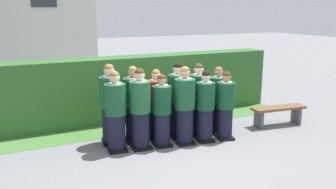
# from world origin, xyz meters

# --- Properties ---
(ground_plane) EXTENTS (60.00, 60.00, 0.00)m
(ground_plane) POSITION_xyz_m (0.00, 0.00, 0.00)
(ground_plane) COLOR slate
(student_front_row_0) EXTENTS (0.44, 0.55, 1.66)m
(student_front_row_0) POSITION_xyz_m (-1.18, 0.20, 0.79)
(student_front_row_0) COLOR black
(student_front_row_0) RESTS_ON ground
(student_front_row_1) EXTENTS (0.44, 0.55, 1.69)m
(student_front_row_1) POSITION_xyz_m (-0.69, 0.12, 0.80)
(student_front_row_1) COLOR black
(student_front_row_1) RESTS_ON ground
(student_front_row_2) EXTENTS (0.41, 0.48, 1.55)m
(student_front_row_2) POSITION_xyz_m (-0.23, 0.04, 0.73)
(student_front_row_2) COLOR black
(student_front_row_2) RESTS_ON ground
(student_front_row_3) EXTENTS (0.45, 0.56, 1.68)m
(student_front_row_3) POSITION_xyz_m (0.26, -0.04, 0.80)
(student_front_row_3) COLOR black
(student_front_row_3) RESTS_ON ground
(student_front_row_4) EXTENTS (0.45, 0.53, 1.56)m
(student_front_row_4) POSITION_xyz_m (0.74, -0.11, 0.74)
(student_front_row_4) COLOR black
(student_front_row_4) RESTS_ON ground
(student_front_row_5) EXTENTS (0.44, 0.50, 1.53)m
(student_front_row_5) POSITION_xyz_m (1.21, -0.18, 0.73)
(student_front_row_5) COLOR black
(student_front_row_5) RESTS_ON ground
(student_rear_row_0) EXTENTS (0.48, 0.56, 1.73)m
(student_rear_row_0) POSITION_xyz_m (-1.16, 0.65, 0.83)
(student_rear_row_0) COLOR black
(student_rear_row_0) RESTS_ON ground
(student_rear_row_1) EXTENTS (0.46, 0.56, 1.67)m
(student_rear_row_1) POSITION_xyz_m (-0.68, 0.55, 0.80)
(student_rear_row_1) COLOR black
(student_rear_row_1) RESTS_ON ground
(student_in_red_blazer) EXTENTS (0.43, 0.50, 1.57)m
(student_in_red_blazer) POSITION_xyz_m (-0.15, 0.51, 0.75)
(student_in_red_blazer) COLOR black
(student_in_red_blazer) RESTS_ON ground
(student_rear_row_3) EXTENTS (0.44, 0.55, 1.69)m
(student_rear_row_3) POSITION_xyz_m (0.33, 0.42, 0.81)
(student_rear_row_3) COLOR black
(student_rear_row_3) RESTS_ON ground
(student_rear_row_4) EXTENTS (0.44, 0.52, 1.66)m
(student_rear_row_4) POSITION_xyz_m (0.81, 0.33, 0.79)
(student_rear_row_4) COLOR black
(student_rear_row_4) RESTS_ON ground
(student_rear_row_5) EXTENTS (0.41, 0.51, 1.56)m
(student_rear_row_5) POSITION_xyz_m (1.31, 0.27, 0.74)
(student_rear_row_5) COLOR black
(student_rear_row_5) RESTS_ON ground
(hedge) EXTENTS (7.91, 0.70, 1.65)m
(hedge) POSITION_xyz_m (0.00, 2.19, 0.83)
(hedge) COLOR #33662D
(hedge) RESTS_ON ground
(wooden_bench) EXTENTS (1.43, 0.54, 0.48)m
(wooden_bench) POSITION_xyz_m (2.94, 0.00, 0.35)
(wooden_bench) COLOR brown
(wooden_bench) RESTS_ON ground
(lawn_strip) EXTENTS (7.91, 0.90, 0.01)m
(lawn_strip) POSITION_xyz_m (0.00, 1.39, 0.00)
(lawn_strip) COLOR #477A38
(lawn_strip) RESTS_ON ground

